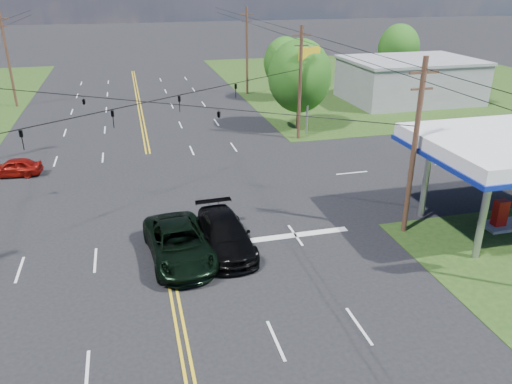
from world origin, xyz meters
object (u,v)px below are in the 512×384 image
object	(u,v)px
pole_ne	(300,82)
tree_far_r	(399,48)
retail_ne	(409,81)
tree_right_b	(285,62)
tree_right_a	(300,76)
suv_black	(225,235)
pole_right_far	(247,50)
pole_se	(414,147)
pickup_dkgreen	(179,244)
pole_left_far	(8,58)

from	to	relation	value
pole_ne	tree_far_r	xyz separation A→B (m)	(21.00, 21.00, -0.37)
retail_ne	tree_right_b	world-z (taller)	tree_right_b
tree_right_a	suv_black	world-z (taller)	tree_right_a
retail_ne	tree_right_b	xyz separation A→B (m)	(-13.50, 4.00, 2.02)
tree_right_b	suv_black	distance (m)	35.35
pole_right_far	tree_right_b	xyz separation A→B (m)	(3.50, -4.00, -0.95)
retail_ne	tree_far_r	xyz separation A→B (m)	(4.00, 10.00, 2.34)
tree_right_a	tree_far_r	distance (m)	26.91
pole_se	tree_right_b	size ratio (longest dim) A/B	1.34
tree_far_r	pickup_dkgreen	world-z (taller)	tree_far_r
retail_ne	suv_black	xyz separation A→B (m)	(-27.00, -28.50, -1.35)
pole_left_far	tree_right_b	distance (m)	29.79
pole_se	pole_ne	world-z (taller)	same
pole_left_far	pole_right_far	distance (m)	26.00
pole_left_far	suv_black	world-z (taller)	pole_left_far
pole_right_far	tree_far_r	distance (m)	21.10
pole_ne	pickup_dkgreen	world-z (taller)	pole_ne
pole_left_far	suv_black	distance (m)	40.09
tree_right_a	suv_black	size ratio (longest dim) A/B	1.40
pickup_dkgreen	suv_black	bearing A→B (deg)	4.56
pole_right_far	pickup_dkgreen	bearing A→B (deg)	-108.57
pole_ne	pole_left_far	world-z (taller)	pole_left_far
tree_far_r	pole_ne	bearing A→B (deg)	-135.00
pole_left_far	tree_right_b	bearing A→B (deg)	-7.72
tree_right_a	tree_far_r	bearing A→B (deg)	41.99
pole_right_far	tree_right_a	world-z (taller)	pole_right_far
pole_right_far	tree_right_a	distance (m)	16.03
retail_ne	tree_right_b	bearing A→B (deg)	163.50
tree_far_r	pole_right_far	bearing A→B (deg)	-174.56
retail_ne	suv_black	distance (m)	39.28
retail_ne	pole_se	distance (m)	33.72
pole_ne	pole_right_far	size ratio (longest dim) A/B	0.95
tree_far_r	pickup_dkgreen	xyz separation A→B (m)	(-33.40, -38.90, -3.68)
pole_right_far	tree_far_r	bearing A→B (deg)	5.44
pole_ne	suv_black	size ratio (longest dim) A/B	1.63
pickup_dkgreen	pole_se	bearing A→B (deg)	-5.31
pole_ne	suv_black	bearing A→B (deg)	-119.74
pole_ne	pole_left_far	xyz separation A→B (m)	(-26.00, 19.00, 0.25)
pole_left_far	tree_right_a	xyz separation A→B (m)	(27.00, -16.00, -0.30)
pole_ne	tree_right_b	world-z (taller)	pole_ne
retail_ne	pole_se	size ratio (longest dim) A/B	1.47
tree_right_b	pole_right_far	bearing A→B (deg)	131.19
retail_ne	pole_ne	xyz separation A→B (m)	(-17.00, -11.00, 2.72)
pole_ne	pole_left_far	bearing A→B (deg)	143.84
pickup_dkgreen	retail_ne	bearing A→B (deg)	39.68
tree_right_b	suv_black	bearing A→B (deg)	-112.56
pole_left_far	tree_right_a	size ratio (longest dim) A/B	1.22
pole_ne	tree_right_a	size ratio (longest dim) A/B	1.16
suv_black	pole_se	bearing A→B (deg)	-5.04
suv_black	pickup_dkgreen	bearing A→B (deg)	-172.78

